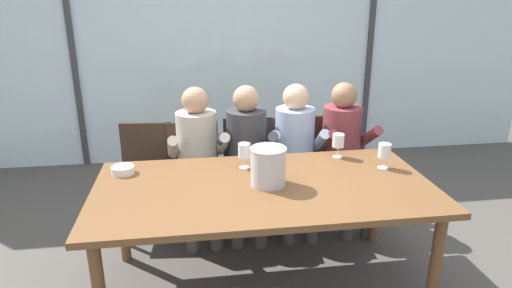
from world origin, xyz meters
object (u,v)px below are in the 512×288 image
object	(u,v)px
person_maroon_top	(345,146)
wine_glass_by_left_taster	(384,152)
person_beige_jumper	(198,153)
chair_left_of_center	(194,168)
person_charcoal_jacket	(247,151)
chair_center	(248,163)
person_pale_blue_shirt	(296,148)
tasting_bowl	(123,170)
ice_bucket_primary	(268,166)
chair_right_of_center	(290,161)
wine_glass_center_pour	(338,142)
dining_table	(264,195)
wine_glass_near_bucket	(244,151)
chair_near_window_right	(339,159)
chair_near_curtain	(146,169)

from	to	relation	value
person_maroon_top	wine_glass_by_left_taster	xyz separation A→B (m)	(0.04, -0.65, 0.18)
wine_glass_by_left_taster	person_beige_jumper	bearing A→B (deg)	152.31
chair_left_of_center	wine_glass_by_left_taster	distance (m)	1.53
person_charcoal_jacket	chair_center	bearing A→B (deg)	85.47
person_charcoal_jacket	person_pale_blue_shirt	distance (m)	0.40
person_beige_jumper	tasting_bowl	xyz separation A→B (m)	(-0.50, -0.49, 0.09)
tasting_bowl	ice_bucket_primary	bearing A→B (deg)	-18.76
chair_center	tasting_bowl	xyz separation A→B (m)	(-0.92, -0.66, 0.26)
chair_left_of_center	person_maroon_top	bearing A→B (deg)	-4.96
chair_right_of_center	wine_glass_center_pour	size ratio (longest dim) A/B	4.94
dining_table	wine_glass_by_left_taster	size ratio (longest dim) A/B	12.07
ice_bucket_primary	tasting_bowl	distance (m)	0.97
ice_bucket_primary	wine_glass_near_bucket	distance (m)	0.32
person_pale_blue_shirt	wine_glass_near_bucket	world-z (taller)	person_pale_blue_shirt
chair_center	chair_near_window_right	xyz separation A→B (m)	(0.79, -0.03, 0.00)
person_pale_blue_shirt	tasting_bowl	xyz separation A→B (m)	(-1.29, -0.49, 0.09)
chair_right_of_center	wine_glass_near_bucket	bearing A→B (deg)	-132.92
person_pale_blue_shirt	wine_glass_near_bucket	bearing A→B (deg)	-129.33
dining_table	tasting_bowl	xyz separation A→B (m)	(-0.89, 0.32, 0.09)
chair_center	wine_glass_near_bucket	xyz separation A→B (m)	(-0.11, -0.68, 0.35)
dining_table	chair_near_curtain	world-z (taller)	chair_near_curtain
chair_near_curtain	chair_center	xyz separation A→B (m)	(0.84, 0.01, 0.00)
dining_table	person_beige_jumper	bearing A→B (deg)	115.82
dining_table	chair_near_window_right	bearing A→B (deg)	49.49
ice_bucket_primary	chair_near_window_right	bearing A→B (deg)	50.21
dining_table	person_maroon_top	bearing A→B (deg)	45.11
wine_glass_by_left_taster	wine_glass_near_bucket	world-z (taller)	same
chair_left_of_center	wine_glass_by_left_taster	world-z (taller)	wine_glass_by_left_taster
dining_table	person_maroon_top	distance (m)	1.14
dining_table	wine_glass_by_left_taster	distance (m)	0.88
wine_glass_by_left_taster	dining_table	bearing A→B (deg)	-169.27
chair_right_of_center	chair_near_window_right	size ratio (longest dim) A/B	1.00
person_charcoal_jacket	tasting_bowl	xyz separation A→B (m)	(-0.89, -0.49, 0.09)
person_beige_jumper	wine_glass_near_bucket	bearing A→B (deg)	-62.41
person_beige_jumper	wine_glass_near_bucket	xyz separation A→B (m)	(0.30, -0.51, 0.18)
person_beige_jumper	person_maroon_top	xyz separation A→B (m)	(1.20, 0.00, 0.00)
chair_left_of_center	chair_center	size ratio (longest dim) A/B	1.00
chair_near_curtain	person_maroon_top	bearing A→B (deg)	0.28
chair_near_window_right	ice_bucket_primary	distance (m)	1.28
chair_left_of_center	person_beige_jumper	xyz separation A→B (m)	(0.04, -0.12, 0.17)
dining_table	wine_glass_center_pour	world-z (taller)	wine_glass_center_pour
wine_glass_center_pour	chair_right_of_center	bearing A→B (deg)	111.05
person_beige_jumper	person_charcoal_jacket	size ratio (longest dim) A/B	1.00
chair_near_curtain	wine_glass_center_pour	bearing A→B (deg)	-15.60
person_pale_blue_shirt	wine_glass_center_pour	size ratio (longest dim) A/B	6.78
chair_right_of_center	wine_glass_center_pour	distance (m)	0.70
chair_near_curtain	wine_glass_near_bucket	world-z (taller)	wine_glass_near_bucket
person_pale_blue_shirt	ice_bucket_primary	size ratio (longest dim) A/B	4.88
chair_near_curtain	wine_glass_center_pour	size ratio (longest dim) A/B	4.94
dining_table	tasting_bowl	size ratio (longest dim) A/B	13.95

